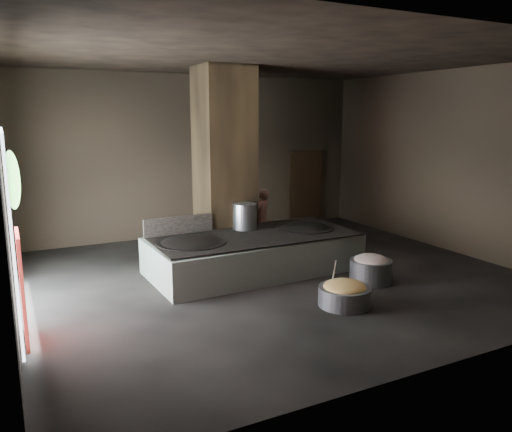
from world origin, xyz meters
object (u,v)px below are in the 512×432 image
stock_pot (245,216)px  cook (262,218)px  hearth_platform (254,254)px  wok_left (191,246)px  wok_right (305,231)px  meat_basin (370,271)px  veg_basin (344,296)px

stock_pot → cook: (1.08, 1.21, -0.36)m
hearth_platform → stock_pot: 0.92m
wok_left → wok_right: wok_left is taller
wok_left → meat_basin: bearing=-27.6°
wok_left → stock_pot: 1.66m
cook → veg_basin: size_ratio=1.63×
wok_left → meat_basin: (3.27, -1.70, -0.52)m
hearth_platform → meat_basin: hearth_platform is taller
wok_right → veg_basin: bearing=-107.0°
cook → veg_basin: (-0.58, -4.34, -0.59)m
wok_right → veg_basin: 2.81m
wok_left → cook: bearing=35.1°
wok_left → meat_basin: wok_left is taller
cook → stock_pot: bearing=18.2°
stock_pot → veg_basin: bearing=-81.0°
wok_left → veg_basin: size_ratio=1.50×
wok_right → meat_basin: (0.47, -1.80, -0.52)m
hearth_platform → cook: cook is taller
wok_right → veg_basin: size_ratio=1.40×
stock_pot → veg_basin: size_ratio=0.62×
hearth_platform → cook: bearing=55.4°
wok_left → veg_basin: (1.99, -2.53, -0.58)m
veg_basin → wok_right: bearing=73.0°
meat_basin → wok_right: bearing=104.5°
stock_pot → hearth_platform: bearing=-95.2°
wok_right → stock_pot: size_ratio=2.25×
meat_basin → stock_pot: bearing=127.5°
wok_left → hearth_platform: bearing=2.0°
stock_pot → veg_basin: stock_pot is taller
cook → meat_basin: bearing=71.0°
hearth_platform → cook: (1.13, 1.76, 0.38)m
hearth_platform → veg_basin: 2.64m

